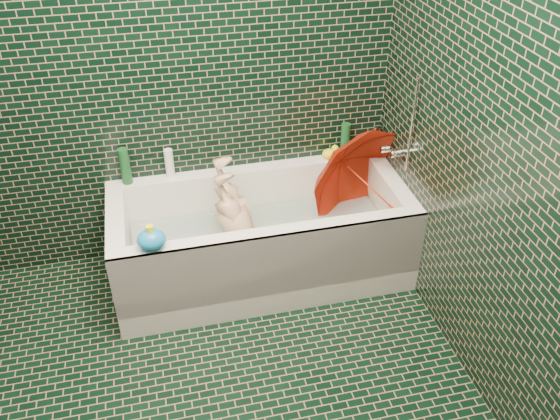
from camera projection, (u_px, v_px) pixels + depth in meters
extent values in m
plane|color=black|center=(160.00, 61.00, 3.14)|extent=(2.80, 0.00, 2.80)
plane|color=black|center=(528.00, 163.00, 2.27)|extent=(0.00, 2.80, 2.80)
cube|color=white|center=(262.00, 262.00, 3.61)|extent=(1.70, 0.75, 0.15)
cube|color=white|center=(250.00, 195.00, 3.70)|extent=(1.70, 0.10, 0.40)
cube|color=white|center=(273.00, 261.00, 3.19)|extent=(1.70, 0.10, 0.40)
cube|color=white|center=(389.00, 207.00, 3.60)|extent=(0.10, 0.55, 0.40)
cube|color=white|center=(120.00, 246.00, 3.29)|extent=(0.10, 0.55, 0.40)
cube|color=white|center=(275.00, 276.00, 3.20)|extent=(1.70, 0.02, 0.55)
cube|color=green|center=(261.00, 251.00, 3.56)|extent=(1.35, 0.47, 0.01)
cube|color=silver|center=(261.00, 232.00, 3.48)|extent=(1.48, 0.53, 0.00)
cylinder|color=silver|center=(401.00, 152.00, 3.38)|extent=(0.14, 0.05, 0.05)
cylinder|color=silver|center=(384.00, 149.00, 3.42)|extent=(0.05, 0.04, 0.04)
cylinder|color=silver|center=(412.00, 126.00, 3.18)|extent=(0.01, 0.01, 0.55)
imported|color=tan|center=(244.00, 237.00, 3.43)|extent=(1.03, 0.52, 0.44)
imported|color=red|center=(368.00, 185.00, 3.47)|extent=(0.92, 0.92, 0.84)
imported|color=white|center=(367.00, 153.00, 3.74)|extent=(0.12, 0.12, 0.26)
imported|color=#4F1C69|center=(355.00, 154.00, 3.73)|extent=(0.10, 0.10, 0.17)
imported|color=#144821|center=(375.00, 155.00, 3.72)|extent=(0.15, 0.15, 0.18)
cylinder|color=#144821|center=(345.00, 142.00, 3.61)|extent=(0.07, 0.07, 0.24)
cylinder|color=silver|center=(376.00, 141.00, 3.67)|extent=(0.06, 0.06, 0.20)
cylinder|color=#144821|center=(125.00, 166.00, 3.39)|extent=(0.06, 0.06, 0.22)
cylinder|color=white|center=(169.00, 163.00, 3.46)|extent=(0.06, 0.06, 0.18)
ellipsoid|color=#F6F319|center=(329.00, 154.00, 3.66)|extent=(0.10, 0.09, 0.06)
sphere|color=#F6F319|center=(335.00, 148.00, 3.64)|extent=(0.04, 0.04, 0.04)
cone|color=orange|center=(339.00, 149.00, 3.64)|extent=(0.02, 0.02, 0.02)
ellipsoid|color=#1780D2|center=(151.00, 240.00, 2.92)|extent=(0.16, 0.14, 0.11)
cylinder|color=#F6F319|center=(150.00, 229.00, 2.88)|extent=(0.04, 0.04, 0.04)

